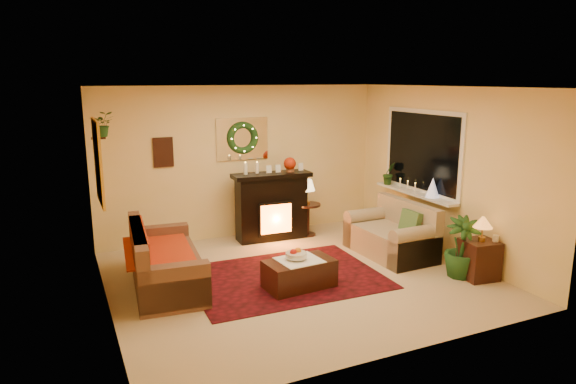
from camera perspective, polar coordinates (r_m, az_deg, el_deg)
name	(u,v)px	position (r m, az deg, el deg)	size (l,w,h in m)	color
floor	(298,277)	(7.24, 1.17, -9.47)	(5.00, 5.00, 0.00)	beige
ceiling	(299,87)	(6.72, 1.26, 11.56)	(5.00, 5.00, 0.00)	white
wall_back	(242,162)	(8.91, -5.09, 3.35)	(5.00, 5.00, 0.00)	#EFD88C
wall_front	(402,231)	(4.99, 12.51, -4.20)	(5.00, 5.00, 0.00)	#EFD88C
wall_left	(102,205)	(6.23, -20.01, -1.35)	(4.50, 4.50, 0.00)	#EFD88C
wall_right	(445,172)	(8.24, 17.08, 2.10)	(4.50, 4.50, 0.00)	#EFD88C
area_rug	(285,277)	(7.24, -0.33, -9.44)	(2.59, 1.95, 0.01)	#550E12
sofa	(166,254)	(7.03, -13.40, -6.77)	(0.84, 1.91, 0.82)	brown
red_throw	(158,250)	(7.16, -14.27, -6.25)	(0.86, 1.40, 0.02)	#B20700
fireplace	(271,208)	(8.77, -1.86, -1.77)	(1.18, 0.38, 1.09)	black
poinsettia	(290,164)	(8.70, 0.21, 3.18)	(0.21, 0.21, 0.21)	#A62107
mantel_candle_a	(246,169)	(8.46, -4.74, 2.60)	(0.07, 0.07, 0.20)	silver
mantel_candle_b	(257,168)	(8.53, -3.45, 2.69)	(0.06, 0.06, 0.18)	#FFF6CC
mantel_mirror	(242,139)	(8.84, -5.09, 5.89)	(0.92, 0.02, 0.72)	white
wreath	(243,138)	(8.80, -5.01, 6.00)	(0.55, 0.55, 0.11)	#194719
wall_art	(163,152)	(8.51, -13.70, 4.31)	(0.32, 0.03, 0.48)	#381E11
gold_mirror	(98,162)	(6.44, -20.36, 3.14)	(0.03, 0.84, 1.00)	gold
hanging_plant	(103,136)	(7.16, -19.85, 5.84)	(0.33, 0.28, 0.36)	#194719
loveseat	(390,229)	(8.16, 11.31, -4.04)	(0.83, 1.43, 0.83)	gray
window_frame	(422,152)	(8.61, 14.70, 4.35)	(0.03, 1.86, 1.36)	white
window_glass	(422,152)	(8.60, 14.62, 4.35)	(0.02, 1.70, 1.22)	black
window_sill	(415,193)	(8.66, 13.91, -0.13)	(0.22, 1.86, 0.04)	white
mini_tree	(433,188)	(8.32, 15.78, 0.44)	(0.22, 0.22, 0.33)	white
sill_plant	(389,173)	(9.14, 11.15, 2.03)	(0.28, 0.22, 0.51)	#234F27
side_table_round	(308,217)	(9.02, 2.22, -2.84)	(0.44, 0.44, 0.57)	#522F1C
lamp_cream	(307,187)	(8.86, 2.09, 0.58)	(0.29, 0.29, 0.44)	#EECA85
end_table_square	(479,259)	(7.60, 20.44, -7.03)	(0.44, 0.44, 0.54)	#312012
lamp_tiffany	(483,227)	(7.46, 20.81, -3.61)	(0.26, 0.26, 0.38)	orange
coffee_table	(299,273)	(6.84, 1.26, -8.94)	(0.90, 0.50, 0.38)	#442B1B
fruit_bowl	(296,255)	(6.77, 0.91, -7.00)	(0.28, 0.28, 0.06)	silver
floor_palm	(462,246)	(7.52, 18.77, -5.68)	(1.43, 1.43, 2.55)	#1D6421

